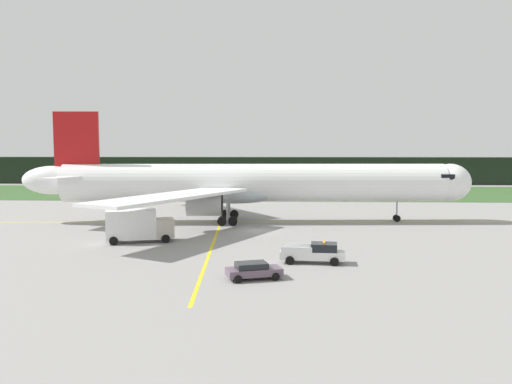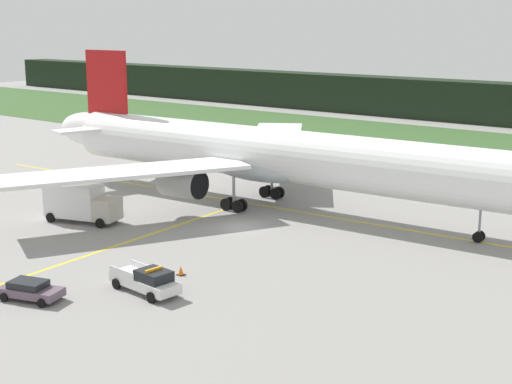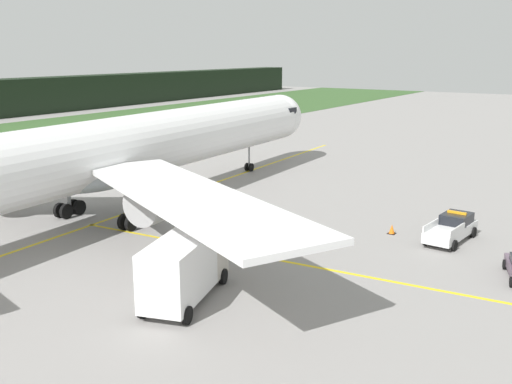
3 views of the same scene
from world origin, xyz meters
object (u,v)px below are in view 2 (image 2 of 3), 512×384
object	(u,v)px
ops_pickup_truck	(147,280)
staff_car	(30,290)
airliner	(276,156)
apron_cone	(181,271)
catering_truck	(80,202)

from	to	relation	value
ops_pickup_truck	staff_car	bearing A→B (deg)	-132.37
airliner	ops_pickup_truck	xyz separation A→B (m)	(7.29, -24.38, -4.30)
airliner	staff_car	bearing A→B (deg)	-85.93
airliner	ops_pickup_truck	size ratio (longest dim) A/B	10.60
apron_cone	airliner	bearing A→B (deg)	107.85
catering_truck	apron_cone	bearing A→B (deg)	-15.95
ops_pickup_truck	apron_cone	world-z (taller)	ops_pickup_truck
ops_pickup_truck	staff_car	world-z (taller)	ops_pickup_truck
catering_truck	staff_car	distance (m)	19.74
catering_truck	staff_car	bearing A→B (deg)	-48.32
staff_car	apron_cone	size ratio (longest dim) A/B	6.56
airliner	catering_truck	distance (m)	19.13
catering_truck	apron_cone	world-z (taller)	catering_truck
ops_pickup_truck	staff_car	xyz separation A→B (m)	(-5.15, -5.65, -0.20)
airliner	catering_truck	bearing A→B (deg)	-125.62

